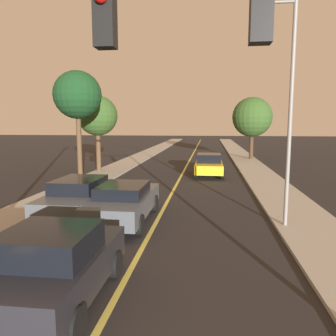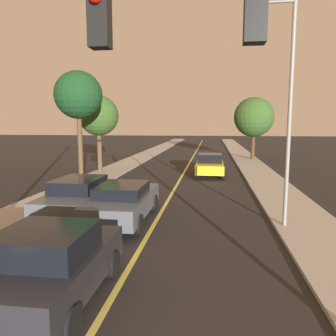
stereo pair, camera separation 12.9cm
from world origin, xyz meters
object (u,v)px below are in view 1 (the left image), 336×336
(streetlamp_right, at_px, (282,86))
(tree_left_far, at_px, (97,116))
(tree_left_near, at_px, (77,96))
(tree_right_near, at_px, (252,117))
(car_near_lane_second, at_px, (124,201))
(car_near_lane_front, at_px, (53,265))
(traffic_signal_mast, at_px, (285,71))
(car_far_oncoming, at_px, (209,164))
(car_outer_lane_second, at_px, (81,197))

(streetlamp_right, distance_m, tree_left_far, 16.34)
(streetlamp_right, xyz_separation_m, tree_left_far, (-10.80, 12.23, -0.71))
(tree_left_near, xyz_separation_m, tree_right_near, (12.53, 14.52, -1.09))
(car_near_lane_second, xyz_separation_m, tree_left_near, (-5.05, 8.14, 4.66))
(car_near_lane_front, relative_size, tree_left_near, 0.57)
(streetlamp_right, bearing_deg, tree_left_far, 131.45)
(traffic_signal_mast, bearing_deg, tree_right_near, 83.71)
(streetlamp_right, relative_size, tree_left_far, 1.36)
(car_near_lane_second, xyz_separation_m, streetlamp_right, (5.60, -0.05, 4.19))
(car_near_lane_front, relative_size, traffic_signal_mast, 0.64)
(car_far_oncoming, bearing_deg, tree_left_near, 23.70)
(car_outer_lane_second, distance_m, car_far_oncoming, 12.34)
(car_far_oncoming, bearing_deg, tree_right_near, -111.55)
(tree_left_near, bearing_deg, tree_left_far, 92.20)
(car_near_lane_second, xyz_separation_m, car_far_oncoming, (3.17, 11.75, 0.00))
(traffic_signal_mast, distance_m, tree_right_near, 29.55)
(car_outer_lane_second, relative_size, traffic_signal_mast, 0.84)
(car_near_lane_front, bearing_deg, car_near_lane_second, 90.00)
(car_near_lane_front, height_order, tree_left_near, tree_left_near)
(car_near_lane_front, relative_size, car_near_lane_second, 0.81)
(car_far_oncoming, bearing_deg, car_outer_lane_second, 65.69)
(car_near_lane_front, bearing_deg, tree_left_near, 109.99)
(car_near_lane_front, xyz_separation_m, car_near_lane_second, (-0.00, 5.74, -0.03))
(car_far_oncoming, relative_size, tree_left_near, 0.67)
(car_outer_lane_second, relative_size, tree_left_near, 0.74)
(car_outer_lane_second, height_order, streetlamp_right, streetlamp_right)
(car_near_lane_front, distance_m, tree_left_far, 18.98)
(car_near_lane_second, distance_m, traffic_signal_mast, 8.76)
(car_outer_lane_second, relative_size, streetlamp_right, 0.66)
(tree_left_far, bearing_deg, streetlamp_right, -48.55)
(car_far_oncoming, relative_size, tree_right_near, 0.74)
(tree_right_near, bearing_deg, car_outer_lane_second, -112.96)
(streetlamp_right, bearing_deg, car_far_oncoming, 101.63)
(tree_right_near, bearing_deg, streetlamp_right, -94.73)
(car_outer_lane_second, height_order, tree_left_far, tree_left_far)
(car_outer_lane_second, bearing_deg, tree_right_near, 67.04)
(streetlamp_right, distance_m, tree_right_near, 22.80)
(tree_right_near, bearing_deg, tree_left_far, -140.43)
(car_near_lane_front, xyz_separation_m, traffic_signal_mast, (4.24, -0.97, 3.67))
(car_near_lane_second, bearing_deg, car_near_lane_front, -90.00)
(traffic_signal_mast, height_order, tree_left_near, tree_left_near)
(car_near_lane_second, height_order, car_outer_lane_second, car_outer_lane_second)
(car_near_lane_front, bearing_deg, car_outer_lane_second, 107.02)
(tree_left_near, relative_size, tree_left_far, 1.21)
(tree_left_far, distance_m, tree_right_near, 16.46)
(car_near_lane_front, xyz_separation_m, streetlamp_right, (5.60, 5.69, 4.16))
(car_outer_lane_second, height_order, car_far_oncoming, car_outer_lane_second)
(car_near_lane_second, bearing_deg, tree_right_near, 71.74)
(tree_left_far, bearing_deg, car_near_lane_front, -73.80)
(car_near_lane_second, distance_m, tree_left_near, 10.65)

